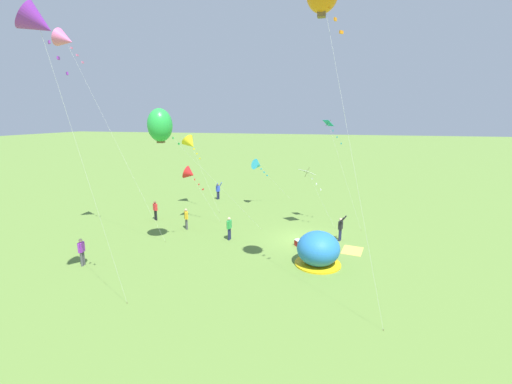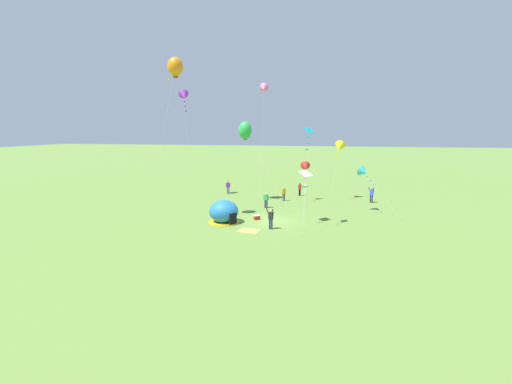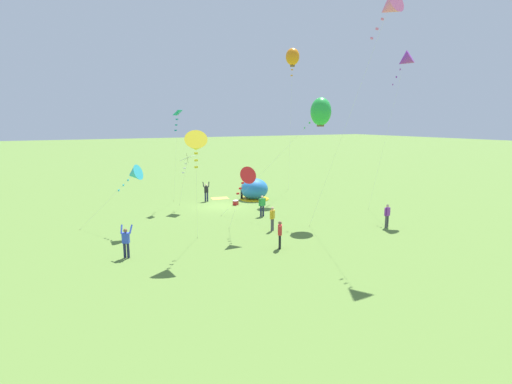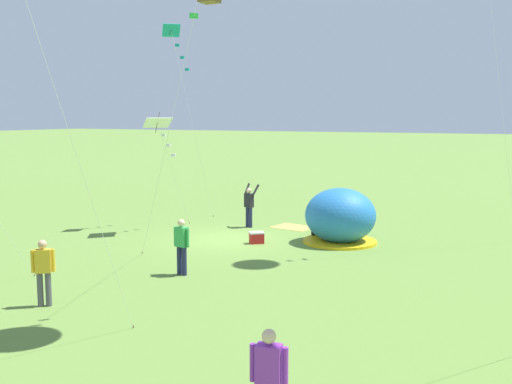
% 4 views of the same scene
% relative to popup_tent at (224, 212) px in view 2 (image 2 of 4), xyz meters
% --- Properties ---
extents(ground_plane, '(300.00, 300.00, 0.00)m').
position_rel_popup_tent_xyz_m(ground_plane, '(4.05, 1.29, -1.00)').
color(ground_plane, olive).
extents(popup_tent, '(2.81, 2.81, 2.10)m').
position_rel_popup_tent_xyz_m(popup_tent, '(0.00, 0.00, 0.00)').
color(popup_tent, '#2672BF').
rests_on(popup_tent, ground).
extents(picnic_blanket, '(1.89, 1.56, 0.01)m').
position_rel_popup_tent_xyz_m(picnic_blanket, '(2.82, -2.11, -0.99)').
color(picnic_blanket, gold).
rests_on(picnic_blanket, ground).
extents(cooler_box, '(0.64, 0.62, 0.44)m').
position_rel_popup_tent_xyz_m(cooler_box, '(2.78, 1.56, -0.78)').
color(cooler_box, red).
rests_on(cooler_box, ground).
extents(person_watching_sky, '(0.58, 0.31, 1.72)m').
position_rel_popup_tent_xyz_m(person_watching_sky, '(-3.65, 13.88, -0.03)').
color(person_watching_sky, '#4C4C51').
rests_on(person_watching_sky, ground).
extents(person_strolling, '(0.48, 0.42, 1.72)m').
position_rel_popup_tent_xyz_m(person_strolling, '(4.18, 10.75, -0.03)').
color(person_strolling, '#4C4C51').
rests_on(person_strolling, ground).
extents(person_center_field, '(0.72, 0.65, 1.89)m').
position_rel_popup_tent_xyz_m(person_center_field, '(14.36, 11.83, 0.00)').
color(person_center_field, '#1E2347').
rests_on(person_center_field, ground).
extents(person_arms_raised, '(0.70, 0.59, 1.89)m').
position_rel_popup_tent_xyz_m(person_arms_raised, '(4.57, -1.26, 0.00)').
color(person_arms_raised, '#1E2347').
rests_on(person_arms_raised, ground).
extents(person_near_tent, '(0.59, 0.29, 1.72)m').
position_rel_popup_tent_xyz_m(person_near_tent, '(2.76, 6.64, -0.03)').
color(person_near_tent, '#1E2347').
rests_on(person_near_tent, ground).
extents(person_with_toddler, '(0.41, 0.51, 1.72)m').
position_rel_popup_tent_xyz_m(person_with_toddler, '(5.80, 14.44, -0.03)').
color(person_with_toddler, black).
rests_on(person_with_toddler, ground).
extents(kite_red, '(1.17, 3.21, 4.79)m').
position_rel_popup_tent_xyz_m(kite_red, '(6.61, 11.42, 3.12)').
color(kite_red, silver).
rests_on(kite_red, ground).
extents(kite_teal, '(0.93, 3.43, 8.62)m').
position_rel_popup_tent_xyz_m(kite_teal, '(7.53, -0.14, 6.97)').
color(kite_teal, silver).
rests_on(kite_teal, ground).
extents(kite_purple, '(2.14, 2.91, 13.22)m').
position_rel_popup_tent_xyz_m(kite_purple, '(-8.03, 10.60, 11.43)').
color(kite_purple, silver).
rests_on(kite_purple, ground).
extents(kite_pink, '(1.31, 6.86, 14.59)m').
position_rel_popup_tent_xyz_m(kite_pink, '(0.54, 17.09, 12.85)').
color(kite_pink, silver).
rests_on(kite_pink, ground).
extents(kite_green, '(6.75, 5.91, 9.39)m').
position_rel_popup_tent_xyz_m(kite_green, '(-0.34, 10.00, 7.35)').
color(kite_green, silver).
rests_on(kite_green, ground).
extents(kite_yellow, '(1.91, 4.15, 7.18)m').
position_rel_popup_tent_xyz_m(kite_yellow, '(10.51, 13.06, 5.36)').
color(kite_yellow, silver).
rests_on(kite_yellow, ground).
extents(kite_cyan, '(4.19, 3.68, 4.80)m').
position_rel_popup_tent_xyz_m(kite_cyan, '(12.84, 7.01, 3.16)').
color(kite_cyan, silver).
rests_on(kite_cyan, ground).
extents(kite_white, '(1.44, 3.13, 4.95)m').
position_rel_popup_tent_xyz_m(kite_white, '(7.28, 1.43, 3.38)').
color(kite_white, silver).
rests_on(kite_white, ground).
extents(kite_orange, '(2.49, 3.93, 14.69)m').
position_rel_popup_tent_xyz_m(kite_orange, '(-4.22, 0.03, 12.86)').
color(kite_orange, silver).
rests_on(kite_orange, ground).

